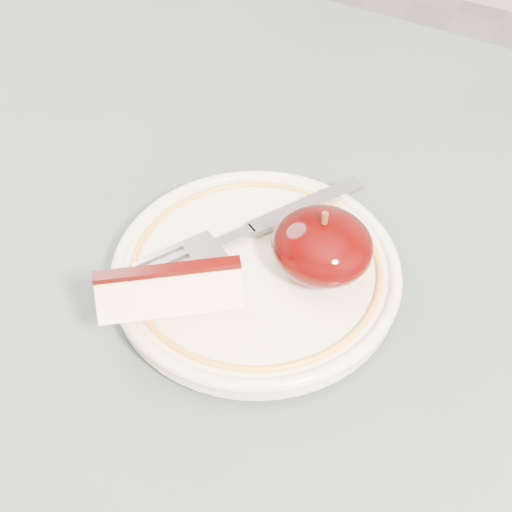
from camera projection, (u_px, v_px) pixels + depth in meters
The scene contains 5 objects.
table at pixel (153, 418), 0.50m from camera, with size 0.90×0.90×0.75m.
plate at pixel (256, 271), 0.46m from camera, with size 0.19×0.19×0.02m.
apple_half at pixel (322, 246), 0.44m from camera, with size 0.06×0.06×0.05m.
apple_wedge at pixel (170, 292), 0.42m from camera, with size 0.09×0.08×0.04m.
fork at pixel (250, 231), 0.47m from camera, with size 0.10×0.16×0.00m.
Camera 1 is at (0.19, -0.19, 1.11)m, focal length 50.00 mm.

